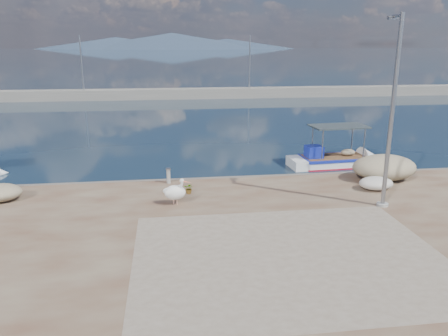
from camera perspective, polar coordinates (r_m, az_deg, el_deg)
The scene contains 12 objects.
ground at distance 15.74m, azimuth 1.85°, elevation -8.33°, with size 1400.00×1400.00×0.00m, color #162635.
quay at distance 10.53m, azimuth 7.55°, elevation -20.41°, with size 44.00×22.00×0.50m, color #553324.
quay_patch at distance 13.09m, azimuth 8.47°, elevation -11.34°, with size 9.00×7.00×0.01m, color gray.
breakwater at distance 54.52m, azimuth -5.11°, elevation 9.67°, with size 120.00×2.20×7.50m.
mountains at distance 664.20m, azimuth -7.30°, elevation 16.03°, with size 370.00×280.00×22.00m.
boat_right at distance 24.78m, azimuth 14.34°, elevation 0.77°, with size 5.52×2.14×2.60m.
pelican at distance 16.83m, azimuth -6.37°, elevation -3.14°, with size 1.11×0.76×1.06m.
lamp_post at distance 17.03m, azimuth 20.97°, elevation 5.86°, with size 0.44×0.96×7.00m.
bollard_near at distance 19.46m, azimuth -7.27°, elevation -0.92°, with size 0.23×0.23×0.69m.
potted_plant at distance 18.06m, azimuth -4.57°, elevation -2.67°, with size 0.40×0.35×0.45m, color #33722D.
net_pile_c at distance 21.05m, azimuth 20.19°, elevation 0.07°, with size 2.92×2.08×1.15m, color #B9AB8A.
net_pile_d at distance 19.59m, azimuth 19.24°, elevation -1.89°, with size 1.45×1.09×0.54m, color silver.
Camera 1 is at (-2.40, -14.16, 6.46)m, focal length 35.00 mm.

